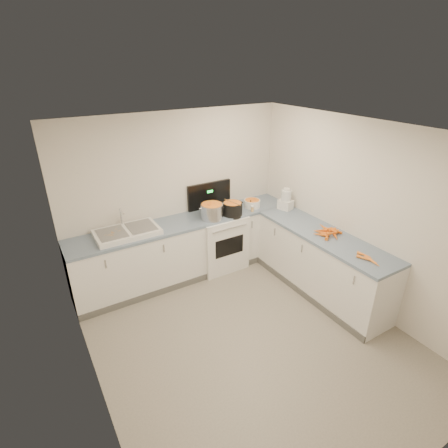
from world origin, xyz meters
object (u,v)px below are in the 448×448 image
sink (127,232)px  mixing_bowl (252,203)px  steel_pot (212,212)px  spice_jar (252,209)px  black_pot (232,209)px  extract_bottle (250,205)px  food_processor (286,200)px  stove (219,239)px

sink → mixing_bowl: bearing=-2.2°
steel_pot → spice_jar: steel_pot is taller
black_pot → extract_bottle: 0.38m
mixing_bowl → food_processor: size_ratio=0.75×
mixing_bowl → food_processor: (0.41, -0.35, 0.09)m
stove → black_pot: stove is taller
mixing_bowl → extract_bottle: mixing_bowl is taller
stove → black_pot: size_ratio=4.45×
sink → food_processor: (2.46, -0.42, 0.11)m
sink → extract_bottle: size_ratio=7.39×
extract_bottle → steel_pot: bearing=-178.8°
black_pot → stove: bearing=135.0°
black_pot → mixing_bowl: black_pot is taller
stove → food_processor: 1.25m
sink → black_pot: (1.61, -0.18, 0.05)m
mixing_bowl → black_pot: bearing=-167.7°
black_pot → extract_bottle: black_pot is taller
spice_jar → extract_bottle: bearing=70.2°
stove → steel_pot: bearing=-146.6°
stove → extract_bottle: 0.76m
stove → food_processor: (1.01, -0.41, 0.62)m
stove → sink: bearing=179.4°
food_processor → sink: bearing=170.2°
mixing_bowl → food_processor: bearing=-40.1°
stove → food_processor: bearing=-22.0°
black_pot → spice_jar: black_pot is taller
mixing_bowl → stove: bearing=174.0°
black_pot → food_processor: bearing=-16.3°
black_pot → sink: bearing=173.8°
food_processor → black_pot: bearing=163.7°
stove → extract_bottle: bearing=-11.3°
stove → sink: stove is taller
mixing_bowl → spice_jar: size_ratio=3.30×
mixing_bowl → extract_bottle: 0.08m
steel_pot → mixing_bowl: size_ratio=1.30×
steel_pot → extract_bottle: bearing=1.2°
stove → black_pot: 0.60m
extract_bottle → spice_jar: 0.12m
mixing_bowl → spice_jar: mixing_bowl is taller
mixing_bowl → extract_bottle: bearing=-146.1°
black_pot → steel_pot: bearing=173.6°
stove → steel_pot: (-0.18, -0.12, 0.57)m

